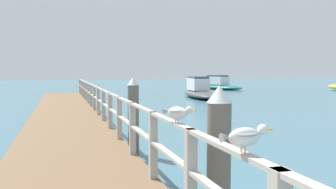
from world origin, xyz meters
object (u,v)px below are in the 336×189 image
Objects in this scene: dock_piling_far at (133,115)px; seagull_foreground at (245,136)px; boat_5 at (220,85)px; seagull_background at (178,112)px; dock_piling_near at (219,168)px; boat_1 at (199,91)px.

seagull_foreground is at bearing -93.40° from dock_piling_far.
dock_piling_far is at bearing -136.34° from boat_5.
boat_5 is (15.44, 33.01, -1.08)m from seagull_foreground.
boat_5 is (15.07, 26.75, -0.46)m from dock_piling_far.
seagull_background is at bearing -94.64° from dock_piling_far.
dock_piling_near is 1.45m from seagull_foreground.
boat_1 is 1.06× the size of boat_5.
dock_piling_near reaches higher than seagull_foreground.
boat_1 is 12.10m from boat_5.
dock_piling_near is at bearing 102.68° from seagull_background.
boat_5 is (15.07, 31.75, -0.46)m from dock_piling_near.
seagull_foreground is 0.07× the size of boat_1.
dock_piling_near is at bearing -90.00° from dock_piling_far.
dock_piling_near is 1.00× the size of dock_piling_far.
dock_piling_far is 6.30m from seagull_foreground.
dock_piling_far is 0.30× the size of boat_5.
dock_piling_far is at bearing 170.28° from seagull_foreground.
seagull_foreground reaches higher than boat_5.
dock_piling_far is 4.57× the size of seagull_background.
dock_piling_near is at bearing -132.34° from boat_5.
seagull_background is 0.06× the size of boat_1.
dock_piling_far is 0.29× the size of boat_1.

